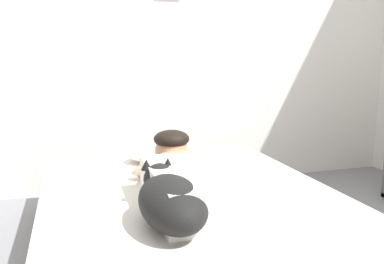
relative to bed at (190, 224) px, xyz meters
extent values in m
cube|color=silver|center=(0.04, 1.22, 1.08)|extent=(4.15, 0.10, 2.50)
cube|color=#726051|center=(0.00, 0.00, -0.12)|extent=(1.49, 2.00, 0.10)
cube|color=silver|center=(0.00, 0.00, 0.05)|extent=(1.45, 1.94, 0.23)
ellipsoid|color=white|center=(0.04, 0.65, 0.23)|extent=(0.52, 0.32, 0.11)
cube|color=silver|center=(-0.02, -0.21, 0.26)|extent=(0.42, 0.64, 0.18)
ellipsoid|color=tan|center=(-0.02, 0.13, 0.28)|extent=(0.32, 0.20, 0.16)
sphere|color=tan|center=(-0.02, 0.29, 0.32)|extent=(0.19, 0.19, 0.19)
ellipsoid|color=black|center=(-0.02, 0.29, 0.39)|extent=(0.20, 0.20, 0.10)
cylinder|color=tan|center=(-0.12, 0.27, 0.25)|extent=(0.23, 0.07, 0.14)
cylinder|color=tan|center=(0.08, 0.27, 0.25)|extent=(0.23, 0.07, 0.14)
ellipsoid|color=black|center=(-0.19, -0.39, 0.27)|extent=(0.26, 0.48, 0.20)
sphere|color=black|center=(-0.18, -0.13, 0.29)|extent=(0.15, 0.15, 0.15)
cone|color=black|center=(-0.24, -0.11, 0.36)|extent=(0.05, 0.05, 0.05)
cone|color=black|center=(-0.14, -0.11, 0.36)|extent=(0.05, 0.05, 0.05)
cylinder|color=teal|center=(0.21, 0.43, 0.21)|extent=(0.09, 0.09, 0.07)
torus|color=teal|center=(0.27, 0.43, 0.21)|extent=(0.05, 0.01, 0.05)
cube|color=black|center=(-0.08, -0.16, 0.17)|extent=(0.07, 0.14, 0.01)
camera|label=1|loc=(-0.55, -1.90, 0.84)|focal=38.38mm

